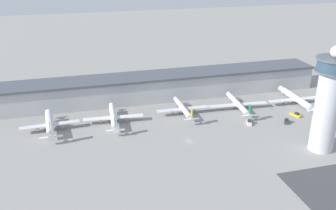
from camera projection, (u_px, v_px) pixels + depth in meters
ground_plane at (189, 141)px, 213.29m from camera, size 1000.00×1000.00×0.00m
terminal_building at (159, 86)px, 272.20m from camera, size 238.56×25.00×18.19m
control_tower at (328, 100)px, 193.75m from camera, size 18.53×18.53×57.62m
airplane_gate_alpha at (50, 124)px, 223.11m from camera, size 35.06×38.27×14.14m
airplane_gate_bravo at (113, 117)px, 233.78m from camera, size 37.79×40.42×12.13m
airplane_gate_charlie at (183, 109)px, 245.70m from camera, size 35.07×36.71×11.59m
airplane_gate_delta at (238, 104)px, 253.87m from camera, size 41.76×40.91×11.33m
airplane_gate_echo at (297, 99)px, 262.72m from camera, size 40.19×45.53×13.19m
service_truck_catering at (286, 121)px, 235.22m from camera, size 5.10×6.04×3.20m
service_truck_fuel at (249, 122)px, 234.20m from camera, size 5.10×7.91×3.05m
service_truck_baggage at (296, 115)px, 245.32m from camera, size 4.90×8.40×2.52m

